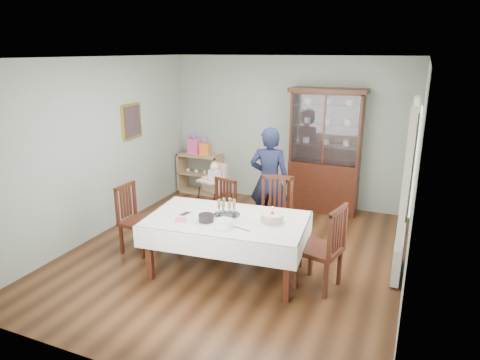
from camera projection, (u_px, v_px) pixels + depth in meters
The scene contains 25 objects.
floor at pixel (234, 254), 6.09m from camera, with size 5.00×5.00×0.00m, color #593319.
room_shell at pixel (249, 130), 6.06m from camera, with size 5.00×5.00×5.00m.
dining_table at pixel (227, 245), 5.49m from camera, with size 2.10×1.34×0.76m.
china_cabinet at pixel (325, 149), 7.47m from camera, with size 1.30×0.48×2.18m.
sideboard at pixel (200, 173), 8.63m from camera, with size 0.90×0.38×0.80m.
picture_frame at pixel (132, 121), 7.14m from camera, with size 0.04×0.48×0.58m, color gold.
window at pixel (415, 159), 5.07m from camera, with size 0.04×1.02×1.22m, color white.
curtain_left at pixel (406, 180), 4.58m from camera, with size 0.07×0.30×1.55m, color silver.
curtain_right at pixel (411, 155), 5.67m from camera, with size 0.07×0.30×1.55m, color silver.
radiator at pixel (398, 253), 5.46m from camera, with size 0.10×0.80×0.55m, color white.
chair_far_left at pixel (219, 222), 6.53m from camera, with size 0.48×0.48×0.92m.
chair_far_right at pixel (275, 229), 6.15m from camera, with size 0.56×0.56×1.06m.
chair_end_left at pixel (138, 232), 6.12m from camera, with size 0.45×0.45×0.98m.
chair_end_right at pixel (320, 263), 5.17m from camera, with size 0.58×0.58×1.07m.
woman at pixel (269, 180), 6.66m from camera, with size 0.61×0.40×1.68m, color black.
high_chair at pixel (215, 197), 7.27m from camera, with size 0.55×0.55×0.99m.
champagne_tray at pixel (227, 211), 5.44m from camera, with size 0.34×0.34×0.21m.
birthday_cake at pixel (272, 218), 5.22m from camera, with size 0.32×0.32×0.22m.
plate_stack_dark at pixel (206, 218), 5.27m from camera, with size 0.19×0.19×0.09m, color black.
plate_stack_white at pixel (224, 224), 5.08m from camera, with size 0.23×0.23×0.10m, color white.
napkin_stack at pixel (181, 220), 5.30m from camera, with size 0.13×0.13×0.02m, color #F65A9F.
cutlery at pixel (183, 213), 5.52m from camera, with size 0.10×0.15×0.01m, color silver, non-canonical shape.
cake_knife at pixel (241, 229), 5.05m from camera, with size 0.27×0.02×0.01m, color silver.
gift_bag_pink at pixel (194, 145), 8.49m from camera, with size 0.24×0.17×0.42m.
gift_bag_orange at pixel (205, 147), 8.41m from camera, with size 0.20×0.15×0.34m.
Camera 1 is at (2.22, -5.05, 2.79)m, focal length 32.00 mm.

